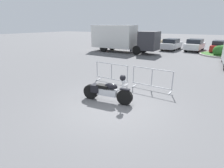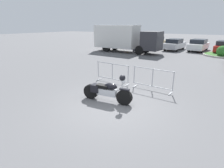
{
  "view_description": "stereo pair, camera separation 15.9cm",
  "coord_description": "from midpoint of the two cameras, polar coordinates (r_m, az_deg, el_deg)",
  "views": [
    {
      "loc": [
        3.12,
        -5.33,
        3.04
      ],
      "look_at": [
        -0.42,
        0.72,
        0.65
      ],
      "focal_mm": 28.0,
      "sensor_mm": 36.0,
      "label": 1
    },
    {
      "loc": [
        3.25,
        -5.25,
        3.04
      ],
      "look_at": [
        -0.42,
        0.72,
        0.65
      ],
      "focal_mm": 28.0,
      "sensor_mm": 36.0,
      "label": 2
    }
  ],
  "objects": [
    {
      "name": "ground_plane",
      "position": [
        6.88,
        -0.64,
        -7.38
      ],
      "size": [
        120.0,
        120.0,
        0.0
      ],
      "primitive_type": "plane",
      "color": "#5B5B5E"
    },
    {
      "name": "crowd_barrier_far",
      "position": [
        8.63,
        12.33,
        1.62
      ],
      "size": [
        2.07,
        0.54,
        1.07
      ],
      "rotation": [
        0.0,
        0.0,
        -0.05
      ],
      "color": "#9EA0A5",
      "rests_on": "ground"
    },
    {
      "name": "planter_island",
      "position": [
        21.44,
        31.77,
        8.85
      ],
      "size": [
        3.9,
        3.9,
        1.1
      ],
      "color": "#ADA89E",
      "rests_on": "ground"
    },
    {
      "name": "parked_car_tan",
      "position": [
        24.79,
        12.69,
        13.11
      ],
      "size": [
        2.25,
        4.6,
        1.51
      ],
      "rotation": [
        0.0,
        0.0,
        1.47
      ],
      "color": "tan",
      "rests_on": "ground"
    },
    {
      "name": "parked_car_yellow",
      "position": [
        26.1,
        7.28,
        13.53
      ],
      "size": [
        2.06,
        4.22,
        1.38
      ],
      "rotation": [
        0.0,
        0.0,
        1.47
      ],
      "color": "yellow",
      "rests_on": "ground"
    },
    {
      "name": "parked_car_red",
      "position": [
        23.63,
        31.65,
        10.36
      ],
      "size": [
        2.01,
        4.1,
        1.34
      ],
      "rotation": [
        0.0,
        0.0,
        1.47
      ],
      "color": "#B21E19",
      "rests_on": "ground"
    },
    {
      "name": "parked_car_white",
      "position": [
        24.01,
        25.27,
        11.5
      ],
      "size": [
        2.09,
        4.27,
        1.4
      ],
      "rotation": [
        0.0,
        0.0,
        1.47
      ],
      "color": "white",
      "rests_on": "ground"
    },
    {
      "name": "parked_car_maroon",
      "position": [
        26.99,
        1.68,
        13.83
      ],
      "size": [
        2.06,
        4.21,
        1.38
      ],
      "rotation": [
        0.0,
        0.0,
        1.47
      ],
      "color": "maroon",
      "rests_on": "ground"
    },
    {
      "name": "motorcycle",
      "position": [
        7.15,
        -2.26,
        -2.28
      ],
      "size": [
        2.17,
        0.47,
        1.23
      ],
      "rotation": [
        0.0,
        0.0,
        0.12
      ],
      "color": "black",
      "rests_on": "ground"
    },
    {
      "name": "pedestrian",
      "position": [
        21.43,
        6.05,
        13.04
      ],
      "size": [
        0.48,
        0.48,
        1.69
      ],
      "rotation": [
        0.0,
        0.0,
        2.47
      ],
      "color": "#262838",
      "rests_on": "ground"
    },
    {
      "name": "box_truck",
      "position": [
        20.72,
        2.66,
        14.91
      ],
      "size": [
        7.75,
        2.41,
        2.98
      ],
      "rotation": [
        0.0,
        0.0,
        -0.02
      ],
      "color": "silver",
      "rests_on": "ground"
    },
    {
      "name": "crowd_barrier_near",
      "position": [
        9.53,
        -0.66,
        3.68
      ],
      "size": [
        2.07,
        0.54,
        1.07
      ],
      "rotation": [
        0.0,
        0.0,
        -0.05
      ],
      "color": "#9EA0A5",
      "rests_on": "ground"
    },
    {
      "name": "parked_car_silver",
      "position": [
        23.76,
        18.62,
        12.21
      ],
      "size": [
        2.06,
        4.21,
        1.38
      ],
      "rotation": [
        0.0,
        0.0,
        1.47
      ],
      "color": "#B7BABF",
      "rests_on": "ground"
    }
  ]
}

